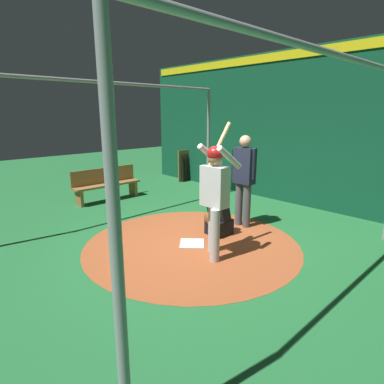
{
  "coord_description": "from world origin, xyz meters",
  "views": [
    {
      "loc": [
        3.59,
        3.82,
        2.27
      ],
      "look_at": [
        0.0,
        0.0,
        0.95
      ],
      "focal_mm": 29.74,
      "sensor_mm": 36.0,
      "label": 1
    }
  ],
  "objects": [
    {
      "name": "ground_plane",
      "position": [
        0.0,
        0.0,
        0.0
      ],
      "size": [
        27.03,
        27.03,
        0.0
      ],
      "primitive_type": "plane",
      "color": "#216633"
    },
    {
      "name": "dirt_circle",
      "position": [
        0.0,
        0.0,
        0.0
      ],
      "size": [
        3.76,
        3.76,
        0.01
      ],
      "primitive_type": "cylinder",
      "color": "#9E4C28",
      "rests_on": "ground"
    },
    {
      "name": "home_plate",
      "position": [
        0.0,
        0.0,
        0.01
      ],
      "size": [
        0.59,
        0.59,
        0.01
      ],
      "primitive_type": "cube",
      "rotation": [
        0.0,
        0.0,
        0.79
      ],
      "color": "white",
      "rests_on": "dirt_circle"
    },
    {
      "name": "batter",
      "position": [
        0.06,
        0.59,
        1.09
      ],
      "size": [
        0.68,
        0.49,
        2.12
      ],
      "color": "#B3B3B7",
      "rests_on": "ground"
    },
    {
      "name": "catcher",
      "position": [
        -0.67,
        0.0,
        0.38
      ],
      "size": [
        0.58,
        0.4,
        0.97
      ],
      "color": "black",
      "rests_on": "ground"
    },
    {
      "name": "umpire",
      "position": [
        -1.4,
        0.02,
        1.04
      ],
      "size": [
        0.23,
        0.49,
        1.84
      ],
      "color": "#4C4C51",
      "rests_on": "ground"
    },
    {
      "name": "back_wall",
      "position": [
        -3.74,
        0.0,
        1.88
      ],
      "size": [
        0.23,
        11.03,
        3.74
      ],
      "color": "#0F472D",
      "rests_on": "ground"
    },
    {
      "name": "cage_frame",
      "position": [
        0.0,
        0.0,
        2.03
      ],
      "size": [
        5.55,
        4.6,
        2.88
      ],
      "color": "gray",
      "rests_on": "ground"
    },
    {
      "name": "bat_rack",
      "position": [
        -3.49,
        -4.04,
        0.5
      ],
      "size": [
        0.58,
        0.2,
        1.05
      ],
      "color": "olive",
      "rests_on": "ground"
    },
    {
      "name": "bench",
      "position": [
        -0.36,
        -3.67,
        0.45
      ],
      "size": [
        1.8,
        0.36,
        0.85
      ],
      "color": "olive",
      "rests_on": "ground"
    }
  ]
}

